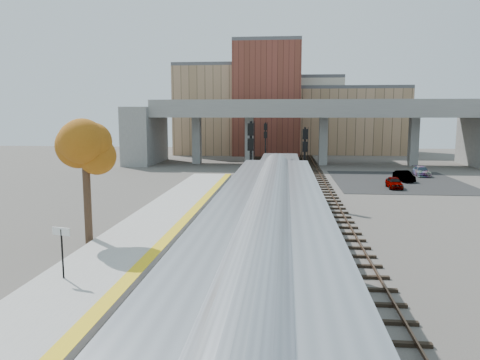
% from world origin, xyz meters
% --- Properties ---
extents(ground, '(160.00, 160.00, 0.00)m').
position_xyz_m(ground, '(0.00, 0.00, 0.00)').
color(ground, '#47423D').
rests_on(ground, ground).
extents(platform, '(4.50, 60.00, 0.35)m').
position_xyz_m(platform, '(-7.25, 0.00, 0.17)').
color(platform, '#9E9E99').
rests_on(platform, ground).
extents(yellow_strip, '(0.70, 60.00, 0.01)m').
position_xyz_m(yellow_strip, '(-5.35, 0.00, 0.35)').
color(yellow_strip, yellow).
rests_on(yellow_strip, platform).
extents(tracks, '(10.70, 95.00, 0.25)m').
position_xyz_m(tracks, '(0.93, 12.50, 0.08)').
color(tracks, black).
rests_on(tracks, ground).
extents(overpass, '(54.00, 12.00, 9.50)m').
position_xyz_m(overpass, '(4.92, 45.00, 5.81)').
color(overpass, slate).
rests_on(overpass, ground).
extents(buildings_far, '(43.00, 21.00, 20.60)m').
position_xyz_m(buildings_far, '(1.26, 66.57, 7.88)').
color(buildings_far, '#A5805F').
rests_on(buildings_far, ground).
extents(parking_lot, '(14.00, 18.00, 0.04)m').
position_xyz_m(parking_lot, '(14.00, 28.00, 0.02)').
color(parking_lot, black).
rests_on(parking_lot, ground).
extents(locomotive, '(3.02, 19.05, 4.10)m').
position_xyz_m(locomotive, '(1.00, 7.75, 2.28)').
color(locomotive, '#A8AAB2').
rests_on(locomotive, ground).
extents(coach, '(3.03, 25.00, 5.00)m').
position_xyz_m(coach, '(1.00, -14.86, 2.80)').
color(coach, '#A8AAB2').
rests_on(coach, ground).
extents(signal_mast_near, '(0.60, 0.64, 6.98)m').
position_xyz_m(signal_mast_near, '(-1.10, 8.93, 3.45)').
color(signal_mast_near, '#9E9E99').
rests_on(signal_mast_near, ground).
extents(signal_mast_mid, '(0.60, 0.64, 6.44)m').
position_xyz_m(signal_mast_mid, '(3.00, 13.06, 3.07)').
color(signal_mast_mid, '#9E9E99').
rests_on(signal_mast_mid, ground).
extents(signal_mast_far, '(0.60, 0.64, 6.43)m').
position_xyz_m(signal_mast_far, '(-1.10, 34.22, 3.07)').
color(signal_mast_far, '#9E9E99').
rests_on(signal_mast_far, ground).
extents(station_sign, '(0.89, 0.26, 2.27)m').
position_xyz_m(station_sign, '(-8.21, -6.33, 1.98)').
color(station_sign, black).
rests_on(station_sign, platform).
extents(tree, '(3.60, 3.60, 7.59)m').
position_xyz_m(tree, '(-9.93, 0.35, 5.63)').
color(tree, '#382619').
rests_on(tree, ground).
extents(car_a, '(1.45, 3.41, 1.15)m').
position_xyz_m(car_a, '(12.44, 22.81, 0.62)').
color(car_a, '#99999E').
rests_on(car_a, parking_lot).
extents(car_b, '(1.81, 3.72, 1.18)m').
position_xyz_m(car_b, '(14.65, 27.94, 0.63)').
color(car_b, '#99999E').
rests_on(car_b, parking_lot).
extents(car_c, '(1.71, 3.96, 1.14)m').
position_xyz_m(car_c, '(17.90, 32.88, 0.61)').
color(car_c, '#99999E').
rests_on(car_c, parking_lot).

